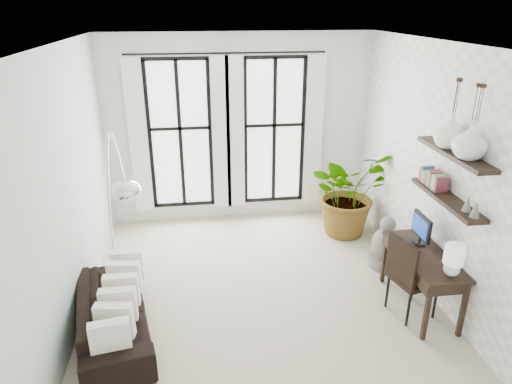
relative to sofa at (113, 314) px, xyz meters
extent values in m
plane|color=#B6AD91|center=(1.80, 0.55, -0.28)|extent=(5.00, 5.00, 0.00)
plane|color=white|center=(1.80, 0.55, 2.92)|extent=(5.00, 5.00, 0.00)
plane|color=#B6CBC0|center=(-0.45, 0.55, 1.32)|extent=(0.00, 5.00, 5.00)
plane|color=white|center=(4.05, 0.55, 1.32)|extent=(0.00, 5.00, 5.00)
plane|color=white|center=(1.80, 3.05, 1.32)|extent=(4.50, 0.00, 4.50)
cube|color=white|center=(0.80, 3.02, 1.27)|extent=(1.00, 0.02, 2.50)
cube|color=white|center=(0.12, 2.92, 1.27)|extent=(0.30, 0.04, 2.60)
cube|color=white|center=(1.48, 2.92, 1.27)|extent=(0.30, 0.04, 2.60)
cube|color=white|center=(2.40, 3.02, 1.27)|extent=(1.00, 0.02, 2.50)
cube|color=white|center=(1.72, 2.92, 1.27)|extent=(0.30, 0.04, 2.60)
cube|color=white|center=(3.08, 2.92, 1.27)|extent=(0.30, 0.04, 2.60)
cylinder|color=black|center=(1.60, 2.93, 2.60)|extent=(3.20, 0.03, 0.03)
cube|color=black|center=(3.91, 0.01, 1.22)|extent=(0.25, 1.30, 0.05)
cube|color=black|center=(3.91, 0.01, 1.77)|extent=(0.25, 1.30, 0.05)
cube|color=red|center=(3.91, 0.56, 1.34)|extent=(0.16, 0.04, 0.18)
cube|color=#336BB5|center=(3.91, 0.51, 1.34)|extent=(0.16, 0.04, 0.18)
cube|color=#FF9338|center=(3.91, 0.47, 1.34)|extent=(0.16, 0.04, 0.18)
cube|color=green|center=(3.91, 0.42, 1.34)|extent=(0.16, 0.04, 0.18)
cube|color=#83429A|center=(3.91, 0.38, 1.34)|extent=(0.16, 0.04, 0.18)
cube|color=#FF6A38|center=(3.91, 0.33, 1.34)|extent=(0.16, 0.04, 0.18)
cube|color=#4C4C4C|center=(3.91, 0.29, 1.34)|extent=(0.16, 0.04, 0.18)
cube|color=#35BCB1|center=(3.91, 0.24, 1.34)|extent=(0.16, 0.04, 0.18)
cube|color=tan|center=(3.91, 0.20, 1.34)|extent=(0.16, 0.04, 0.18)
cube|color=brown|center=(3.91, 0.15, 1.34)|extent=(0.16, 0.04, 0.18)
cone|color=slate|center=(3.91, -0.39, 1.34)|extent=(0.10, 0.10, 0.18)
cone|color=slate|center=(3.91, -0.54, 1.34)|extent=(0.10, 0.10, 0.18)
imported|color=black|center=(0.00, 0.00, 0.00)|extent=(1.10, 2.00, 0.55)
cube|color=white|center=(0.10, -0.70, 0.22)|extent=(0.40, 0.12, 0.40)
cube|color=white|center=(0.10, -0.42, 0.22)|extent=(0.40, 0.12, 0.40)
cube|color=white|center=(0.10, -0.14, 0.22)|extent=(0.40, 0.12, 0.40)
cube|color=white|center=(0.10, 0.14, 0.22)|extent=(0.40, 0.12, 0.40)
cube|color=white|center=(0.10, 0.42, 0.22)|extent=(0.40, 0.12, 0.40)
cube|color=white|center=(0.10, 0.70, 0.22)|extent=(0.40, 0.12, 0.40)
imported|color=#2D7228|center=(3.50, 2.14, 0.46)|extent=(1.65, 1.56, 1.46)
cube|color=black|center=(3.75, 0.01, 0.48)|extent=(0.55, 1.30, 0.04)
cube|color=black|center=(3.73, 0.01, 0.39)|extent=(0.50, 1.24, 0.12)
cube|color=black|center=(3.53, -0.59, 0.09)|extent=(0.05, 0.05, 0.72)
cube|color=black|center=(3.97, -0.59, 0.09)|extent=(0.05, 0.05, 0.72)
cube|color=black|center=(3.53, 0.61, 0.09)|extent=(0.05, 0.05, 0.72)
cube|color=black|center=(3.97, 0.61, 0.09)|extent=(0.05, 0.05, 0.72)
cube|color=black|center=(3.80, 0.26, 0.75)|extent=(0.04, 0.42, 0.30)
cube|color=navy|center=(3.78, 0.26, 0.75)|extent=(0.00, 0.36, 0.24)
cube|color=black|center=(3.65, 0.26, 0.51)|extent=(0.15, 0.40, 0.02)
sphere|color=silver|center=(3.80, -0.49, 0.59)|extent=(0.18, 0.18, 0.18)
cylinder|color=white|center=(3.80, -0.49, 0.78)|extent=(0.22, 0.22, 0.22)
cube|color=black|center=(3.60, -0.09, 0.23)|extent=(0.61, 0.61, 0.06)
cube|color=black|center=(3.38, -0.14, 0.51)|extent=(0.17, 0.50, 0.56)
cylinder|color=black|center=(3.40, -0.29, -0.04)|extent=(0.03, 0.03, 0.47)
cylinder|color=black|center=(3.80, -0.29, -0.04)|extent=(0.03, 0.03, 0.47)
cylinder|color=black|center=(3.40, 0.11, -0.04)|extent=(0.03, 0.03, 0.47)
cylinder|color=black|center=(3.80, 0.11, -0.04)|extent=(0.03, 0.03, 0.47)
cylinder|color=silver|center=(-0.10, 1.00, -0.23)|extent=(0.35, 0.35, 0.10)
cylinder|color=silver|center=(-0.10, 1.00, 0.26)|extent=(0.03, 0.03, 0.97)
ellipsoid|color=silver|center=(0.30, 0.05, 1.52)|extent=(0.31, 0.31, 0.20)
cylinder|color=slate|center=(3.71, 1.00, -0.21)|extent=(0.44, 0.44, 0.13)
ellipsoid|color=slate|center=(3.71, 1.00, 0.10)|extent=(0.40, 0.40, 0.49)
sphere|color=slate|center=(3.71, 1.00, 0.41)|extent=(0.22, 0.22, 0.22)
imported|color=white|center=(3.91, -0.24, 1.99)|extent=(0.37, 0.37, 0.38)
imported|color=white|center=(3.91, 0.16, 1.99)|extent=(0.37, 0.37, 0.38)
camera|label=1|loc=(1.04, -4.51, 3.33)|focal=32.00mm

